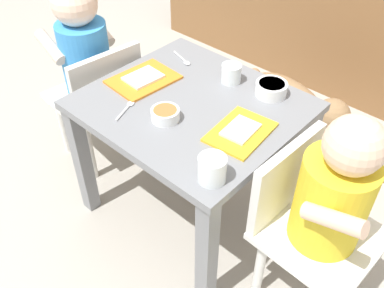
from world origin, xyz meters
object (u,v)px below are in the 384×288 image
at_px(seated_child_left, 87,59).
at_px(cereal_bowl_right_side, 271,88).
at_px(dining_table, 192,124).
at_px(spoon_by_right_tray, 183,60).
at_px(water_cup_right, 212,171).
at_px(spoon_by_left_tray, 127,108).
at_px(seated_child_right, 328,199).
at_px(food_tray_left, 143,79).
at_px(water_cup_left, 231,74).
at_px(dog, 293,104).
at_px(food_tray_right, 241,131).
at_px(cereal_bowl_left_side, 165,114).

distance_m(seated_child_left, cereal_bowl_right_side, 0.64).
height_order(dining_table, spoon_by_right_tray, spoon_by_right_tray).
distance_m(water_cup_right, spoon_by_left_tray, 0.36).
distance_m(seated_child_right, food_tray_left, 0.65).
bearing_deg(dining_table, water_cup_left, 85.05).
height_order(seated_child_left, seated_child_right, seated_child_left).
height_order(dog, spoon_by_right_tray, spoon_by_right_tray).
bearing_deg(food_tray_left, spoon_by_right_tray, 87.86).
distance_m(dog, food_tray_right, 0.62).
bearing_deg(food_tray_left, dining_table, 5.03).
height_order(seated_child_left, water_cup_right, seated_child_left).
height_order(dining_table, dog, dining_table).
distance_m(dining_table, water_cup_left, 0.19).
relative_size(water_cup_left, cereal_bowl_right_side, 0.65).
bearing_deg(water_cup_left, dog, 83.41).
bearing_deg(dining_table, dog, 83.91).
height_order(food_tray_right, cereal_bowl_left_side, cereal_bowl_left_side).
xyz_separation_m(dog, cereal_bowl_left_side, (-0.06, -0.63, 0.28)).
bearing_deg(cereal_bowl_right_side, water_cup_right, -75.68).
bearing_deg(seated_child_left, food_tray_left, 2.87).
xyz_separation_m(dog, water_cup_right, (0.19, -0.72, 0.29)).
bearing_deg(water_cup_left, seated_child_right, -22.26).
distance_m(food_tray_right, cereal_bowl_right_side, 0.21).
relative_size(cereal_bowl_right_side, spoon_by_left_tray, 0.95).
height_order(food_tray_left, water_cup_right, water_cup_right).
bearing_deg(cereal_bowl_right_side, cereal_bowl_left_side, -116.30).
bearing_deg(food_tray_left, water_cup_left, 41.39).
bearing_deg(cereal_bowl_right_side, spoon_by_left_tray, -127.71).
distance_m(dog, spoon_by_left_tray, 0.74).
bearing_deg(spoon_by_right_tray, water_cup_left, 1.64).
xyz_separation_m(seated_child_left, cereal_bowl_left_side, (0.46, -0.08, 0.04)).
xyz_separation_m(water_cup_right, spoon_by_right_tray, (-0.42, 0.35, -0.03)).
xyz_separation_m(water_cup_left, water_cup_right, (0.23, -0.36, 0.00)).
height_order(water_cup_right, spoon_by_left_tray, water_cup_right).
bearing_deg(food_tray_left, water_cup_right, -22.69).
distance_m(seated_child_left, spoon_by_left_tray, 0.37).
bearing_deg(water_cup_left, cereal_bowl_right_side, 10.41).
relative_size(dog, cereal_bowl_right_side, 5.19).
bearing_deg(seated_child_right, spoon_by_right_tray, 164.60).
distance_m(food_tray_right, water_cup_right, 0.19).
bearing_deg(seated_child_left, cereal_bowl_right_side, 19.63).
distance_m(food_tray_left, water_cup_left, 0.27).
xyz_separation_m(seated_child_left, food_tray_right, (0.65, 0.01, 0.03)).
relative_size(dining_table, food_tray_right, 3.10).
bearing_deg(seated_child_left, water_cup_left, 22.01).
distance_m(dog, food_tray_left, 0.65).
bearing_deg(water_cup_left, spoon_by_right_tray, -178.36).
relative_size(food_tray_right, cereal_bowl_left_side, 2.44).
relative_size(seated_child_left, spoon_by_right_tray, 7.07).
height_order(food_tray_left, cereal_bowl_right_side, cereal_bowl_right_side).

